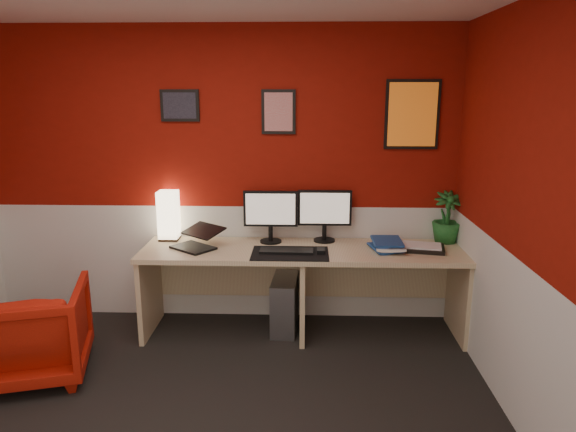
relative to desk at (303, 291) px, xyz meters
The scene contains 22 objects.
wall_back 1.19m from the desk, 154.19° to the left, with size 4.00×0.01×2.50m, color maroon.
wall_right 2.10m from the desk, 47.51° to the right, with size 0.01×3.50×2.50m, color maroon.
wainscot_back 0.80m from the desk, 154.51° to the left, with size 4.00×0.01×1.00m, color silver.
wainscot_right 1.91m from the desk, 47.63° to the right, with size 0.01×3.50×1.00m, color silver.
desk is the anchor object (origin of this frame).
shoji_lamp 1.29m from the desk, 168.37° to the left, with size 0.16×0.16×0.40m, color #FFE5B2.
laptop 1.00m from the desk, behind, with size 0.33×0.23×0.22m, color black.
monitor_left 0.73m from the desk, 146.29° to the left, with size 0.45×0.06×0.58m, color black.
monitor_right 0.72m from the desk, 51.93° to the left, with size 0.45×0.06×0.58m, color black.
desk_mat 0.40m from the desk, 126.57° to the right, with size 0.60×0.38×0.01m, color black.
keyboard 0.41m from the desk, 140.85° to the right, with size 0.42×0.14×0.02m, color black.
mouse 0.43m from the desk, 38.76° to the right, with size 0.06×0.10×0.03m, color black.
book_bottom 0.67m from the desk, ahead, with size 0.22×0.29×0.03m, color navy.
book_middle 0.71m from the desk, ahead, with size 0.23×0.31×0.02m, color silver.
book_top 0.70m from the desk, ahead, with size 0.23×0.31×0.03m, color navy.
zen_tray 1.02m from the desk, ahead, with size 0.35×0.25×0.03m, color black.
potted_plant 1.35m from the desk, 11.03° to the left, with size 0.24×0.24×0.43m, color #19591E.
pc_tower 0.21m from the desk, 157.52° to the left, with size 0.20×0.45×0.45m, color #99999E.
armchair 2.02m from the desk, 158.72° to the right, with size 0.71×0.73×0.66m, color red.
art_left 1.83m from the desk, 162.12° to the left, with size 0.32×0.02×0.26m, color black.
art_center 1.49m from the desk, 122.35° to the left, with size 0.28×0.02×0.36m, color red.
art_right 1.70m from the desk, 20.54° to the left, with size 0.44×0.02×0.56m, color orange.
Camera 1 is at (0.73, -2.62, 1.98)m, focal length 32.58 mm.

